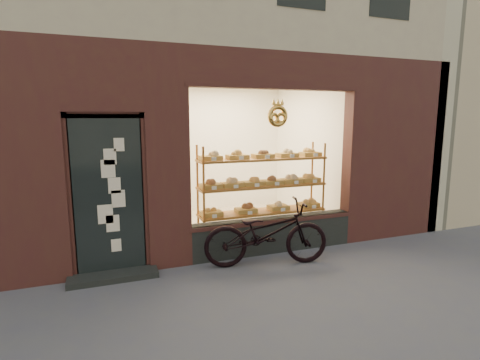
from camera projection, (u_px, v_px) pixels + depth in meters
name	position (u px, v px, depth m)	size (l,w,h in m)	color
ground	(321.00, 323.00, 3.93)	(90.00, 90.00, 0.00)	#4B4B4B
display_shelf	(262.00, 192.00, 6.29)	(2.20, 0.45, 1.70)	brown
bicycle	(266.00, 233.00, 5.41)	(0.63, 1.81, 0.95)	black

